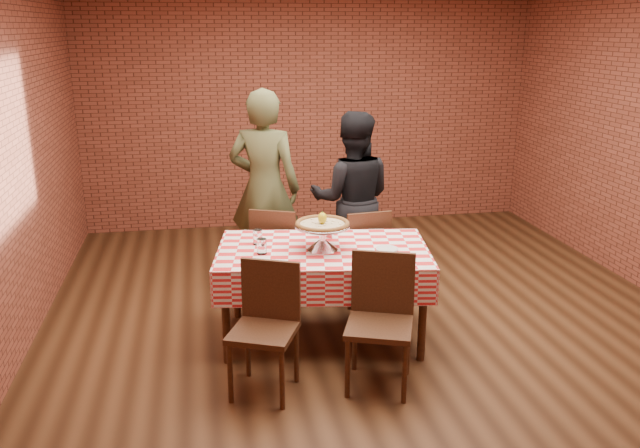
# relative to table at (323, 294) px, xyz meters

# --- Properties ---
(ground) EXTENTS (6.00, 6.00, 0.00)m
(ground) POSITION_rel_table_xyz_m (0.45, 0.24, -0.38)
(ground) COLOR black
(ground) RESTS_ON ground
(back_wall) EXTENTS (5.50, 0.00, 5.50)m
(back_wall) POSITION_rel_table_xyz_m (0.45, 3.24, 1.08)
(back_wall) COLOR brown
(back_wall) RESTS_ON ground
(table) EXTENTS (1.75, 1.21, 0.75)m
(table) POSITION_rel_table_xyz_m (0.00, 0.00, 0.00)
(table) COLOR #442715
(table) RESTS_ON ground
(tablecloth) EXTENTS (1.79, 1.25, 0.28)m
(tablecloth) POSITION_rel_table_xyz_m (0.00, 0.00, 0.24)
(tablecloth) COLOR red
(tablecloth) RESTS_ON table
(pizza_stand) EXTENTS (0.53, 0.53, 0.19)m
(pizza_stand) POSITION_rel_table_xyz_m (-0.01, -0.02, 0.48)
(pizza_stand) COLOR silver
(pizza_stand) RESTS_ON tablecloth
(pizza) EXTENTS (0.50, 0.50, 0.03)m
(pizza) POSITION_rel_table_xyz_m (-0.01, -0.02, 0.58)
(pizza) COLOR beige
(pizza) RESTS_ON pizza_stand
(lemon) EXTENTS (0.08, 0.08, 0.09)m
(lemon) POSITION_rel_table_xyz_m (-0.01, -0.02, 0.63)
(lemon) COLOR yellow
(lemon) RESTS_ON pizza
(water_glass_left) EXTENTS (0.09, 0.09, 0.12)m
(water_glass_left) POSITION_rel_table_xyz_m (-0.48, -0.04, 0.44)
(water_glass_left) COLOR white
(water_glass_left) RESTS_ON tablecloth
(water_glass_right) EXTENTS (0.09, 0.09, 0.12)m
(water_glass_right) POSITION_rel_table_xyz_m (-0.49, 0.20, 0.44)
(water_glass_right) COLOR white
(water_glass_right) RESTS_ON tablecloth
(side_plate) EXTENTS (0.20, 0.20, 0.01)m
(side_plate) POSITION_rel_table_xyz_m (0.48, -0.13, 0.39)
(side_plate) COLOR white
(side_plate) RESTS_ON tablecloth
(sweetener_packet_a) EXTENTS (0.06, 0.05, 0.00)m
(sweetener_packet_a) POSITION_rel_table_xyz_m (0.58, -0.25, 0.39)
(sweetener_packet_a) COLOR white
(sweetener_packet_a) RESTS_ON tablecloth
(sweetener_packet_b) EXTENTS (0.05, 0.04, 0.00)m
(sweetener_packet_b) POSITION_rel_table_xyz_m (0.55, -0.23, 0.39)
(sweetener_packet_b) COLOR white
(sweetener_packet_b) RESTS_ON tablecloth
(condiment_caddy) EXTENTS (0.12, 0.11, 0.13)m
(condiment_caddy) POSITION_rel_table_xyz_m (0.09, 0.28, 0.45)
(condiment_caddy) COLOR silver
(condiment_caddy) RESTS_ON tablecloth
(chair_near_left) EXTENTS (0.55, 0.55, 0.90)m
(chair_near_left) POSITION_rel_table_xyz_m (-0.55, -0.75, 0.07)
(chair_near_left) COLOR #442715
(chair_near_left) RESTS_ON ground
(chair_near_right) EXTENTS (0.57, 0.57, 0.92)m
(chair_near_right) POSITION_rel_table_xyz_m (0.24, -0.81, 0.09)
(chair_near_right) COLOR #442715
(chair_near_right) RESTS_ON ground
(chair_far_left) EXTENTS (0.55, 0.55, 0.90)m
(chair_far_left) POSITION_rel_table_xyz_m (-0.25, 0.84, 0.07)
(chair_far_left) COLOR #442715
(chair_far_left) RESTS_ON ground
(chair_far_right) EXTENTS (0.44, 0.44, 0.88)m
(chair_far_right) POSITION_rel_table_xyz_m (0.49, 0.68, 0.07)
(chair_far_right) COLOR #442715
(chair_far_right) RESTS_ON ground
(diner_olive) EXTENTS (0.80, 0.67, 1.88)m
(diner_olive) POSITION_rel_table_xyz_m (-0.32, 1.30, 0.57)
(diner_olive) COLOR #434527
(diner_olive) RESTS_ON ground
(diner_black) EXTENTS (0.93, 0.80, 1.67)m
(diner_black) POSITION_rel_table_xyz_m (0.50, 1.14, 0.46)
(diner_black) COLOR black
(diner_black) RESTS_ON ground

